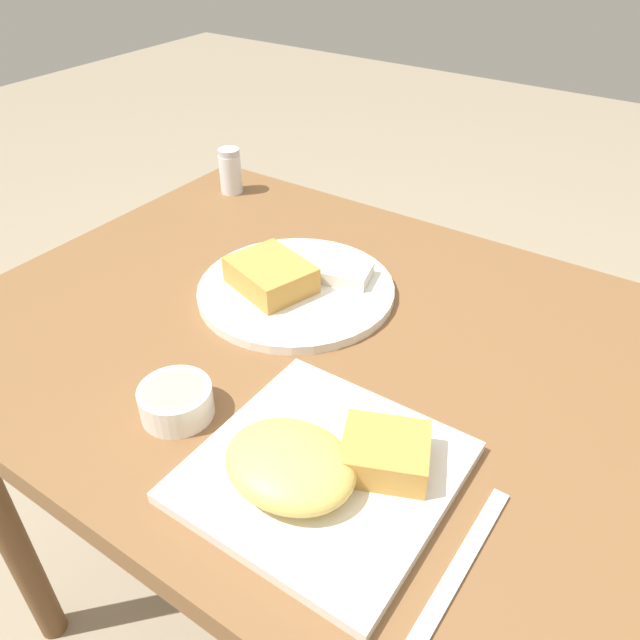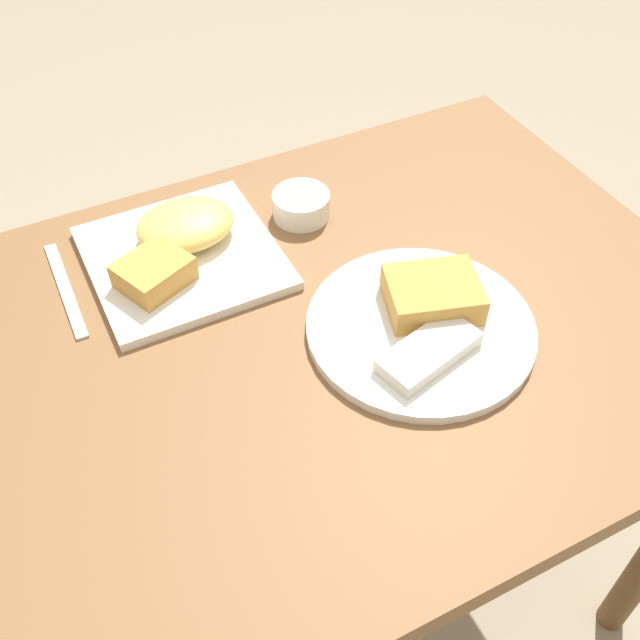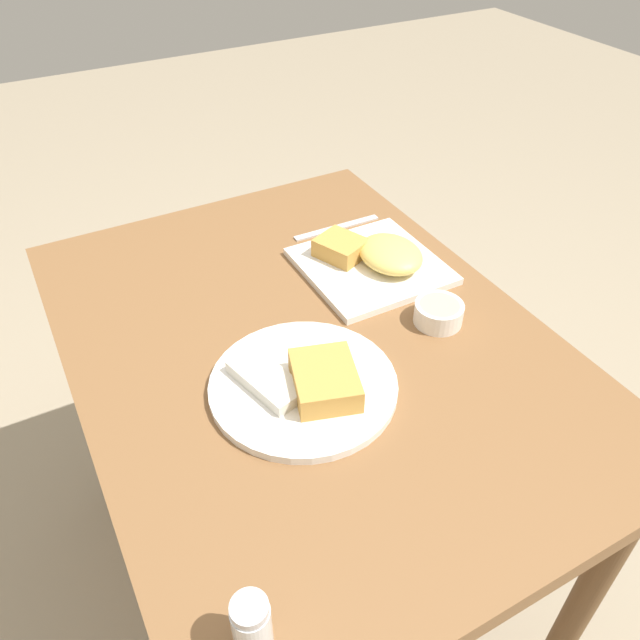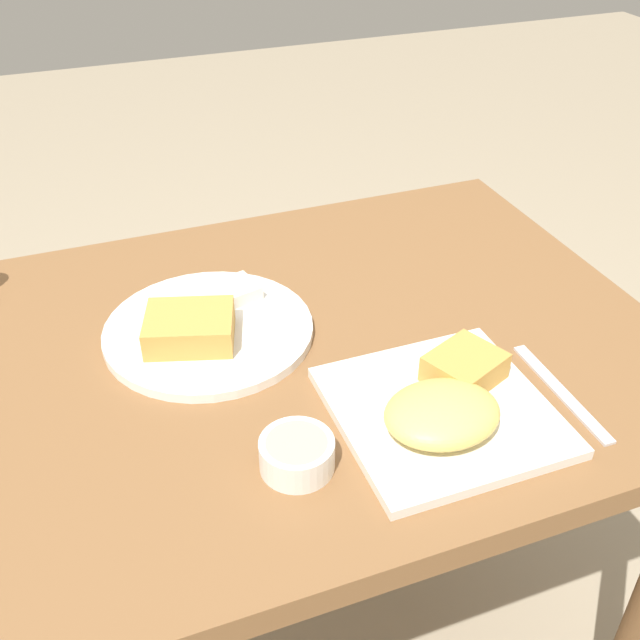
# 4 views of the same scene
# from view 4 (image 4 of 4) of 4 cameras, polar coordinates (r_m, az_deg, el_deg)

# --- Properties ---
(dining_table) EXTENTS (1.03, 0.76, 0.74)m
(dining_table) POSITION_cam_4_polar(r_m,az_deg,el_deg) (1.08, -2.01, -5.71)
(dining_table) COLOR brown
(dining_table) RESTS_ON ground_plane
(plate_square_near) EXTENTS (0.25, 0.25, 0.06)m
(plate_square_near) POSITION_cam_4_polar(r_m,az_deg,el_deg) (0.91, 9.49, -6.47)
(plate_square_near) COLOR white
(plate_square_near) RESTS_ON dining_table
(plate_oval_far) EXTENTS (0.29, 0.29, 0.05)m
(plate_oval_far) POSITION_cam_4_polar(r_m,az_deg,el_deg) (1.04, -8.77, -0.53)
(plate_oval_far) COLOR white
(plate_oval_far) RESTS_ON dining_table
(sauce_ramekin) EXTENTS (0.08, 0.08, 0.04)m
(sauce_ramekin) POSITION_cam_4_polar(r_m,az_deg,el_deg) (0.84, -1.77, -10.15)
(sauce_ramekin) COLOR white
(sauce_ramekin) RESTS_ON dining_table
(butter_knife) EXTENTS (0.02, 0.20, 0.00)m
(butter_knife) POSITION_cam_4_polar(r_m,az_deg,el_deg) (0.99, 17.88, -5.24)
(butter_knife) COLOR silver
(butter_knife) RESTS_ON dining_table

